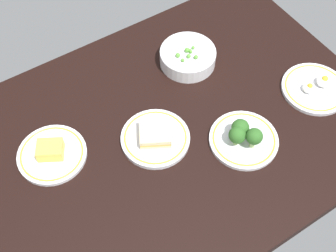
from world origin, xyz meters
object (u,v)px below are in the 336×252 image
(bowl_peas, at_px, (188,56))
(plate_eggs, at_px, (315,88))
(plate_cheese, at_px, (52,153))
(plate_broccoli, at_px, (244,137))
(plate_sandwich, at_px, (155,137))

(bowl_peas, distance_m, plate_eggs, 0.41)
(plate_cheese, bearing_deg, plate_broccoli, -27.84)
(plate_cheese, relative_size, plate_eggs, 0.95)
(plate_eggs, bearing_deg, bowl_peas, 131.05)
(plate_cheese, distance_m, plate_eggs, 0.81)
(plate_cheese, relative_size, bowl_peas, 1.08)
(plate_broccoli, bearing_deg, plate_eggs, 5.72)
(plate_sandwich, bearing_deg, plate_eggs, -12.15)
(bowl_peas, distance_m, plate_sandwich, 0.31)
(plate_eggs, bearing_deg, plate_sandwich, 167.85)
(plate_cheese, xyz_separation_m, bowl_peas, (0.51, 0.09, 0.02))
(bowl_peas, height_order, plate_eggs, bowl_peas)
(plate_cheese, relative_size, plate_broccoli, 0.98)
(bowl_peas, xyz_separation_m, plate_sandwich, (-0.24, -0.20, -0.01))
(plate_sandwich, xyz_separation_m, plate_broccoli, (0.20, -0.14, 0.01))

